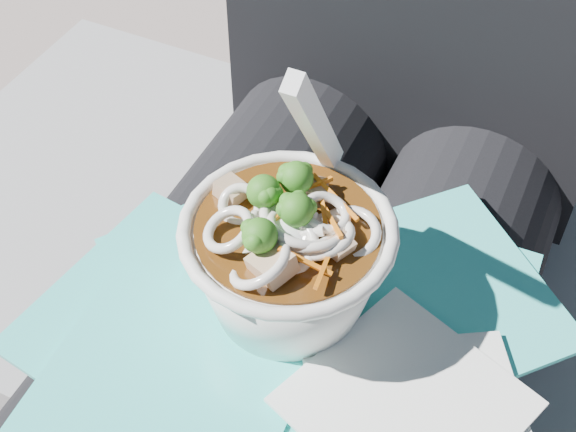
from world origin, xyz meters
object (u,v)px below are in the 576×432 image
at_px(lap, 290,353).
at_px(udon_bowl, 288,254).
at_px(plastic_bag, 286,333).
at_px(person_body, 336,252).
at_px(stone_ledge, 343,396).

distance_m(lap, udon_bowl, 0.15).
bearing_deg(plastic_bag, person_body, 96.10).
distance_m(stone_ledge, lap, 0.34).
distance_m(lap, plastic_bag, 0.10).
bearing_deg(person_body, udon_bowl, -86.62).
bearing_deg(stone_ledge, udon_bowl, -87.78).
relative_size(lap, udon_bowl, 2.52).
distance_m(person_body, udon_bowl, 0.16).
xyz_separation_m(stone_ledge, person_body, (-0.00, -0.06, 0.33)).
relative_size(lap, person_body, 0.48).
relative_size(person_body, udon_bowl, 5.27).
xyz_separation_m(lap, plastic_bag, (0.01, -0.04, 0.09)).
bearing_deg(udon_bowl, plastic_bag, -69.92).
bearing_deg(lap, plastic_bag, -69.79).
bearing_deg(person_body, stone_ledge, 90.00).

